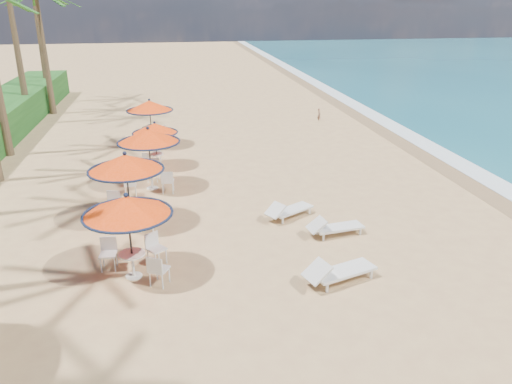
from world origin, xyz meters
TOP-DOWN VIEW (x-y plane):
  - ground at (0.00, 0.00)m, footprint 160.00×160.00m
  - foam_strip at (9.30, 10.00)m, footprint 1.20×140.00m
  - wetsand_band at (8.40, 10.00)m, footprint 1.40×140.00m
  - station_0 at (-5.15, 0.33)m, footprint 2.41×2.41m
  - station_1 at (-5.46, 3.81)m, footprint 2.51×2.51m
  - station_2 at (-4.83, 7.22)m, footprint 2.48×2.48m
  - station_3 at (-4.67, 10.07)m, footprint 2.05×2.05m
  - station_4 at (-4.92, 13.75)m, footprint 2.39×2.42m
  - lounger_near at (0.29, -0.97)m, footprint 2.21×1.29m
  - lounger_mid at (1.09, 1.82)m, footprint 1.95×0.87m
  - lounger_far at (-0.05, 3.43)m, footprint 1.92×1.45m
  - palm_6 at (-11.67, 22.78)m, footprint 5.00×5.00m
  - person at (5.30, 17.66)m, footprint 0.28×0.36m

SIDE VIEW (x-z plane):
  - ground at x=0.00m, z-range 0.00..0.00m
  - foam_strip at x=9.30m, z-range -0.02..0.02m
  - wetsand_band at x=8.40m, z-range -0.01..0.01m
  - lounger_far at x=-0.05m, z-range -0.02..0.65m
  - lounger_mid at x=1.09m, z-range -0.02..0.65m
  - lounger_near at x=0.29m, z-range -0.02..0.73m
  - person at x=5.30m, z-range 0.00..0.85m
  - station_3 at x=-4.67m, z-range 0.56..2.70m
  - station_4 at x=-4.92m, z-range 0.58..3.07m
  - station_0 at x=-5.15m, z-range 0.58..3.09m
  - station_2 at x=-4.83m, z-range 0.60..3.18m
  - station_1 at x=-5.46m, z-range 0.69..3.30m
  - palm_6 at x=-11.67m, z-range 3.19..11.03m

